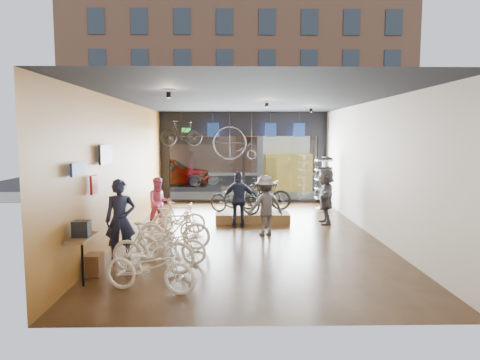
{
  "coord_description": "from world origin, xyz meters",
  "views": [
    {
      "loc": [
        -0.46,
        -12.11,
        2.84
      ],
      "look_at": [
        -0.23,
        1.4,
        1.42
      ],
      "focal_mm": 32.0,
      "sensor_mm": 36.0,
      "label": 1
    }
  ],
  "objects_px": {
    "floor_bike_5": "(179,218)",
    "customer_5": "(325,196)",
    "customer_2": "(239,200)",
    "hung_bike": "(181,133)",
    "display_bike_right": "(248,195)",
    "customer_1": "(159,203)",
    "customer_3": "(265,206)",
    "floor_bike_4": "(171,225)",
    "display_platform": "(252,215)",
    "floor_bike_1": "(153,248)",
    "floor_bike_3": "(174,229)",
    "street_car": "(169,171)",
    "sunglasses_rack": "(324,184)",
    "floor_bike_0": "(150,267)",
    "display_bike_left": "(235,199)",
    "customer_0": "(121,220)",
    "box_truck": "(283,162)",
    "display_bike_mid": "(264,194)",
    "penny_farthing": "(237,144)",
    "floor_bike_2": "(170,243)"
  },
  "relations": [
    {
      "from": "display_bike_right",
      "to": "hung_bike",
      "type": "relative_size",
      "value": 1.12
    },
    {
      "from": "customer_1",
      "to": "hung_bike",
      "type": "bearing_deg",
      "value": 61.38
    },
    {
      "from": "customer_0",
      "to": "hung_bike",
      "type": "distance_m",
      "value": 7.07
    },
    {
      "from": "customer_3",
      "to": "floor_bike_2",
      "type": "bearing_deg",
      "value": 27.72
    },
    {
      "from": "box_truck",
      "to": "floor_bike_4",
      "type": "height_order",
      "value": "box_truck"
    },
    {
      "from": "customer_0",
      "to": "hung_bike",
      "type": "xyz_separation_m",
      "value": [
        0.6,
        6.76,
        1.99
      ]
    },
    {
      "from": "display_platform",
      "to": "floor_bike_5",
      "type": "bearing_deg",
      "value": -137.1
    },
    {
      "from": "floor_bike_5",
      "to": "customer_5",
      "type": "relative_size",
      "value": 0.86
    },
    {
      "from": "hung_bike",
      "to": "customer_1",
      "type": "bearing_deg",
      "value": 166.69
    },
    {
      "from": "floor_bike_0",
      "to": "penny_farthing",
      "type": "xyz_separation_m",
      "value": [
        1.66,
        8.94,
        2.04
      ]
    },
    {
      "from": "customer_1",
      "to": "customer_3",
      "type": "distance_m",
      "value": 3.3
    },
    {
      "from": "floor_bike_0",
      "to": "customer_5",
      "type": "bearing_deg",
      "value": -21.44
    },
    {
      "from": "display_bike_left",
      "to": "customer_5",
      "type": "xyz_separation_m",
      "value": [
        2.92,
        -0.23,
        0.12
      ]
    },
    {
      "from": "floor_bike_3",
      "to": "floor_bike_4",
      "type": "relative_size",
      "value": 1.14
    },
    {
      "from": "floor_bike_3",
      "to": "sunglasses_rack",
      "type": "distance_m",
      "value": 7.36
    },
    {
      "from": "floor_bike_2",
      "to": "floor_bike_3",
      "type": "xyz_separation_m",
      "value": [
        -0.05,
        0.99,
        0.09
      ]
    },
    {
      "from": "floor_bike_0",
      "to": "floor_bike_3",
      "type": "relative_size",
      "value": 0.99
    },
    {
      "from": "floor_bike_0",
      "to": "floor_bike_5",
      "type": "bearing_deg",
      "value": 16.13
    },
    {
      "from": "street_car",
      "to": "customer_1",
      "type": "height_order",
      "value": "street_car"
    },
    {
      "from": "customer_1",
      "to": "box_truck",
      "type": "bearing_deg",
      "value": 40.4
    },
    {
      "from": "sunglasses_rack",
      "to": "customer_3",
      "type": "bearing_deg",
      "value": -139.06
    },
    {
      "from": "customer_3",
      "to": "display_bike_right",
      "type": "bearing_deg",
      "value": -102.92
    },
    {
      "from": "floor_bike_5",
      "to": "customer_2",
      "type": "relative_size",
      "value": 0.89
    },
    {
      "from": "floor_bike_1",
      "to": "customer_0",
      "type": "xyz_separation_m",
      "value": [
        -0.9,
        0.94,
        0.4
      ]
    },
    {
      "from": "display_bike_mid",
      "to": "display_bike_right",
      "type": "height_order",
      "value": "display_bike_mid"
    },
    {
      "from": "display_bike_mid",
      "to": "customer_1",
      "type": "distance_m",
      "value": 3.64
    },
    {
      "from": "display_bike_left",
      "to": "display_bike_right",
      "type": "xyz_separation_m",
      "value": [
        0.48,
        1.03,
        -0.01
      ]
    },
    {
      "from": "display_bike_mid",
      "to": "customer_3",
      "type": "bearing_deg",
      "value": -177.02
    },
    {
      "from": "floor_bike_3",
      "to": "display_platform",
      "type": "distance_m",
      "value": 4.47
    },
    {
      "from": "display_bike_right",
      "to": "penny_farthing",
      "type": "xyz_separation_m",
      "value": [
        -0.39,
        1.71,
        1.74
      ]
    },
    {
      "from": "customer_1",
      "to": "penny_farthing",
      "type": "relative_size",
      "value": 0.98
    },
    {
      "from": "customer_5",
      "to": "display_platform",
      "type": "bearing_deg",
      "value": -103.38
    },
    {
      "from": "floor_bike_0",
      "to": "customer_2",
      "type": "height_order",
      "value": "customer_2"
    },
    {
      "from": "floor_bike_3",
      "to": "hung_bike",
      "type": "height_order",
      "value": "hung_bike"
    },
    {
      "from": "display_platform",
      "to": "floor_bike_1",
      "type": "bearing_deg",
      "value": -111.94
    },
    {
      "from": "floor_bike_1",
      "to": "display_bike_right",
      "type": "height_order",
      "value": "display_bike_right"
    },
    {
      "from": "street_car",
      "to": "display_platform",
      "type": "relative_size",
      "value": 1.96
    },
    {
      "from": "display_bike_right",
      "to": "customer_1",
      "type": "relative_size",
      "value": 1.13
    },
    {
      "from": "street_car",
      "to": "customer_2",
      "type": "relative_size",
      "value": 2.71
    },
    {
      "from": "customer_2",
      "to": "hung_bike",
      "type": "xyz_separation_m",
      "value": [
        -2.14,
        3.29,
        2.06
      ]
    },
    {
      "from": "customer_2",
      "to": "box_truck",
      "type": "bearing_deg",
      "value": -105.66
    },
    {
      "from": "customer_0",
      "to": "penny_farthing",
      "type": "relative_size",
      "value": 1.16
    },
    {
      "from": "floor_bike_3",
      "to": "display_bike_mid",
      "type": "distance_m",
      "value": 4.76
    },
    {
      "from": "display_bike_left",
      "to": "customer_0",
      "type": "relative_size",
      "value": 0.98
    },
    {
      "from": "display_bike_left",
      "to": "customer_5",
      "type": "height_order",
      "value": "customer_5"
    },
    {
      "from": "display_bike_mid",
      "to": "display_bike_left",
      "type": "bearing_deg",
      "value": 127.86
    },
    {
      "from": "customer_2",
      "to": "customer_5",
      "type": "xyz_separation_m",
      "value": [
        2.79,
        0.52,
        0.03
      ]
    },
    {
      "from": "street_car",
      "to": "floor_bike_0",
      "type": "bearing_deg",
      "value": -172.7
    },
    {
      "from": "floor_bike_4",
      "to": "customer_2",
      "type": "relative_size",
      "value": 0.9
    },
    {
      "from": "customer_5",
      "to": "box_truck",
      "type": "bearing_deg",
      "value": -174.17
    }
  ]
}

